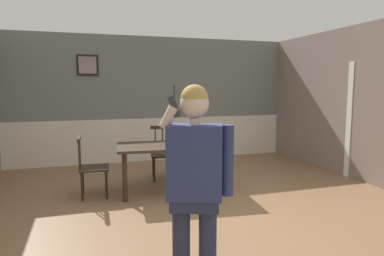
% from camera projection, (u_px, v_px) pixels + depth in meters
% --- Properties ---
extents(ground_plane, '(7.93, 7.93, 0.00)m').
position_uv_depth(ground_plane, '(210.00, 216.00, 4.44)').
color(ground_plane, '#846042').
extents(room_back_partition, '(6.32, 0.17, 2.74)m').
position_uv_depth(room_back_partition, '(153.00, 102.00, 7.69)').
color(room_back_partition, slate).
rests_on(room_back_partition, ground_plane).
extents(dining_table, '(1.68, 1.03, 0.76)m').
position_uv_depth(dining_table, '(170.00, 151.00, 5.39)').
color(dining_table, '#38281E').
rests_on(dining_table, ground_plane).
extents(chair_near_window, '(0.51, 0.51, 0.94)m').
position_uv_depth(chair_near_window, '(163.00, 153.00, 6.21)').
color(chair_near_window, '#2D2319').
rests_on(chair_near_window, ground_plane).
extents(chair_by_doorway, '(0.45, 0.45, 0.92)m').
position_uv_depth(chair_by_doorway, '(91.00, 167.00, 5.17)').
color(chair_by_doorway, '#2D2319').
rests_on(chair_by_doorway, ground_plane).
extents(person_figure, '(0.55, 0.36, 1.68)m').
position_uv_depth(person_figure, '(195.00, 178.00, 2.64)').
color(person_figure, '#282E49').
rests_on(person_figure, ground_plane).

